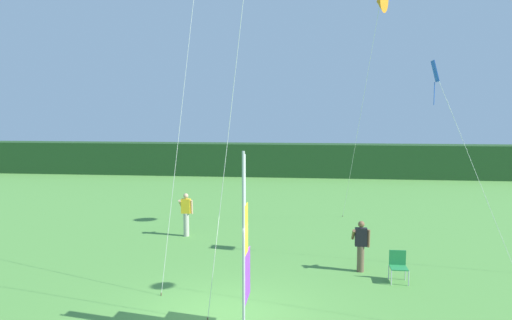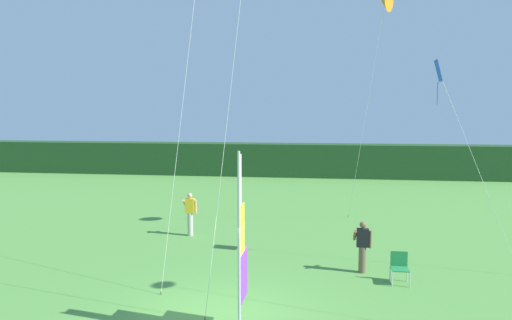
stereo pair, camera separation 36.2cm
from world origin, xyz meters
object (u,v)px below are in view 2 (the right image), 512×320
object	(u,v)px
banner_flag	(242,249)
person_near_banner	(362,246)
folding_chair	(400,265)
kite_blue_diamond_0	(444,86)
kite_orange_delta_3	(385,1)
person_mid_field	(190,213)

from	to	relation	value
banner_flag	person_near_banner	xyz separation A→B (m)	(2.93, 4.71, -1.12)
folding_chair	kite_blue_diamond_0	xyz separation A→B (m)	(1.39, 1.50, 5.19)
kite_blue_diamond_0	kite_orange_delta_3	distance (m)	5.11
person_mid_field	kite_orange_delta_3	xyz separation A→B (m)	(7.45, 0.76, 8.15)
banner_flag	folding_chair	size ratio (longest dim) A/B	4.62
kite_blue_diamond_0	kite_orange_delta_3	world-z (taller)	kite_orange_delta_3
person_near_banner	kite_orange_delta_3	distance (m)	9.35
folding_chair	kite_orange_delta_3	xyz separation A→B (m)	(-0.02, 5.08, 8.56)
person_mid_field	kite_blue_diamond_0	size ratio (longest dim) A/B	0.26
banner_flag	kite_blue_diamond_0	distance (m)	8.48
kite_blue_diamond_0	banner_flag	bearing A→B (deg)	-134.32
kite_orange_delta_3	person_mid_field	bearing A→B (deg)	-174.19
folding_chair	person_near_banner	bearing A→B (deg)	142.70
person_mid_field	folding_chair	xyz separation A→B (m)	(7.47, -4.32, -0.41)
person_near_banner	kite_blue_diamond_0	distance (m)	5.46
kite_blue_diamond_0	kite_orange_delta_3	bearing A→B (deg)	111.53
banner_flag	kite_orange_delta_3	size ratio (longest dim) A/B	0.43
person_mid_field	kite_blue_diamond_0	xyz separation A→B (m)	(8.86, -2.82, 4.79)
banner_flag	person_near_banner	distance (m)	5.66
folding_chair	kite_orange_delta_3	bearing A→B (deg)	90.26
banner_flag	kite_orange_delta_3	distance (m)	12.13
person_mid_field	person_near_banner	bearing A→B (deg)	-28.83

